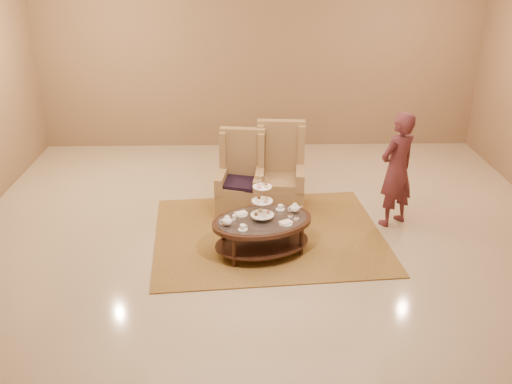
{
  "coord_description": "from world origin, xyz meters",
  "views": [
    {
      "loc": [
        -0.31,
        -6.36,
        3.57
      ],
      "look_at": [
        -0.15,
        0.2,
        0.68
      ],
      "focal_mm": 40.0,
      "sensor_mm": 36.0,
      "label": 1
    }
  ],
  "objects_px": {
    "armchair_left": "(241,185)",
    "person": "(397,170)",
    "armchair_right": "(280,180)",
    "tea_table": "(262,226)"
  },
  "relations": [
    {
      "from": "armchair_right",
      "to": "person",
      "type": "xyz_separation_m",
      "value": [
        1.51,
        -0.56,
        0.37
      ]
    },
    {
      "from": "tea_table",
      "to": "armchair_left",
      "type": "distance_m",
      "value": 1.26
    },
    {
      "from": "armchair_left",
      "to": "person",
      "type": "xyz_separation_m",
      "value": [
        2.07,
        -0.45,
        0.39
      ]
    },
    {
      "from": "armchair_left",
      "to": "person",
      "type": "distance_m",
      "value": 2.16
    },
    {
      "from": "tea_table",
      "to": "armchair_right",
      "type": "height_order",
      "value": "armchair_right"
    },
    {
      "from": "tea_table",
      "to": "armchair_left",
      "type": "height_order",
      "value": "armchair_left"
    },
    {
      "from": "tea_table",
      "to": "person",
      "type": "relative_size",
      "value": 0.92
    },
    {
      "from": "tea_table",
      "to": "armchair_right",
      "type": "bearing_deg",
      "value": 59.69
    },
    {
      "from": "tea_table",
      "to": "armchair_left",
      "type": "relative_size",
      "value": 1.23
    },
    {
      "from": "tea_table",
      "to": "person",
      "type": "height_order",
      "value": "person"
    }
  ]
}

